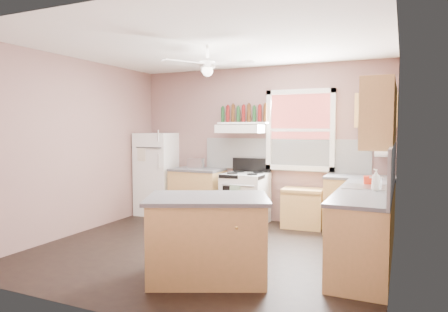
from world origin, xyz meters
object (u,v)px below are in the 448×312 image
at_px(refrigerator, 156,174).
at_px(stove, 245,198).
at_px(toaster, 196,163).
at_px(island, 208,239).
at_px(cart, 302,208).

xyz_separation_m(refrigerator, stove, (1.81, -0.01, -0.34)).
distance_m(refrigerator, stove, 1.84).
height_order(toaster, island, toaster).
height_order(refrigerator, toaster, refrigerator).
distance_m(refrigerator, toaster, 0.84).
bearing_deg(toaster, stove, -13.49).
height_order(cart, island, island).
distance_m(toaster, stove, 1.15).
relative_size(toaster, island, 0.23).
bearing_deg(island, toaster, 96.54).
xyz_separation_m(stove, cart, (0.96, 0.10, -0.11)).
relative_size(stove, cart, 1.33).
height_order(refrigerator, stove, refrigerator).
bearing_deg(island, cart, 56.80).
bearing_deg(stove, toaster, 177.90).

